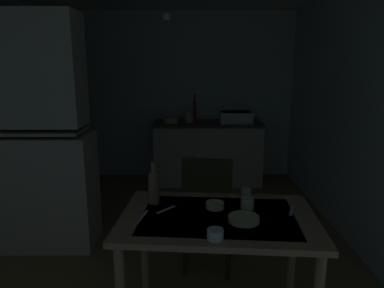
% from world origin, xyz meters
% --- Properties ---
extents(ground_plane, '(5.04, 5.04, 0.00)m').
position_xyz_m(ground_plane, '(0.00, 0.00, 0.00)').
color(ground_plane, olive).
extents(wall_back, '(3.59, 0.10, 2.38)m').
position_xyz_m(wall_back, '(0.00, 2.07, 1.19)').
color(wall_back, silver).
rests_on(wall_back, ground).
extents(wall_right, '(0.10, 4.14, 2.38)m').
position_xyz_m(wall_right, '(1.79, 0.00, 1.19)').
color(wall_right, silver).
rests_on(wall_right, ground).
extents(hutch_cabinet, '(1.09, 0.46, 2.10)m').
position_xyz_m(hutch_cabinet, '(-1.18, -0.10, 0.98)').
color(hutch_cabinet, beige).
rests_on(hutch_cabinet, ground).
extents(counter_cabinet, '(1.51, 0.64, 0.86)m').
position_xyz_m(counter_cabinet, '(0.50, 1.70, 0.43)').
color(counter_cabinet, beige).
rests_on(counter_cabinet, ground).
extents(sink_basin, '(0.44, 0.34, 0.15)m').
position_xyz_m(sink_basin, '(0.90, 1.70, 0.94)').
color(sink_basin, white).
rests_on(sink_basin, counter_cabinet).
extents(hand_pump, '(0.05, 0.27, 0.39)m').
position_xyz_m(hand_pump, '(0.32, 1.74, 1.03)').
color(hand_pump, '#B21E19').
rests_on(hand_pump, counter_cabinet).
extents(mixing_bowl_counter, '(0.20, 0.20, 0.07)m').
position_xyz_m(mixing_bowl_counter, '(-0.01, 1.65, 0.90)').
color(mixing_bowl_counter, beige).
rests_on(mixing_bowl_counter, counter_cabinet).
extents(stoneware_crock, '(0.12, 0.12, 0.13)m').
position_xyz_m(stoneware_crock, '(0.24, 1.70, 0.93)').
color(stoneware_crock, beige).
rests_on(stoneware_crock, counter_cabinet).
extents(dining_table, '(1.25, 0.86, 0.76)m').
position_xyz_m(dining_table, '(0.42, -1.17, 0.66)').
color(dining_table, '#A28361').
rests_on(dining_table, ground).
extents(chair_far_side, '(0.47, 0.47, 0.98)m').
position_xyz_m(chair_far_side, '(0.39, -0.57, 0.51)').
color(chair_far_side, '#31281B').
rests_on(chair_far_side, ground).
extents(serving_bowl_wide, '(0.18, 0.18, 0.03)m').
position_xyz_m(serving_bowl_wide, '(0.56, -1.26, 0.78)').
color(serving_bowl_wide, beige).
rests_on(serving_bowl_wide, dining_table).
extents(soup_bowl_small, '(0.12, 0.12, 0.04)m').
position_xyz_m(soup_bowl_small, '(0.41, -1.06, 0.78)').
color(soup_bowl_small, beige).
rests_on(soup_bowl_small, dining_table).
extents(teacup_cream, '(0.07, 0.07, 0.06)m').
position_xyz_m(teacup_cream, '(0.64, -0.87, 0.79)').
color(teacup_cream, '#ADD1C1').
rests_on(teacup_cream, dining_table).
extents(teacup_mint, '(0.09, 0.09, 0.06)m').
position_xyz_m(teacup_mint, '(0.38, -1.47, 0.79)').
color(teacup_mint, white).
rests_on(teacup_mint, dining_table).
extents(mug_dark, '(0.08, 0.08, 0.08)m').
position_xyz_m(mug_dark, '(0.61, -1.08, 0.80)').
color(mug_dark, beige).
rests_on(mug_dark, dining_table).
extents(glass_bottle, '(0.07, 0.07, 0.28)m').
position_xyz_m(glass_bottle, '(0.01, -0.97, 0.88)').
color(glass_bottle, olive).
rests_on(glass_bottle, dining_table).
extents(table_knife, '(0.05, 0.18, 0.00)m').
position_xyz_m(table_knife, '(-0.04, -1.19, 0.76)').
color(table_knife, silver).
rests_on(table_knife, dining_table).
extents(teaspoon_near_bowl, '(0.12, 0.13, 0.00)m').
position_xyz_m(teaspoon_near_bowl, '(0.09, -1.09, 0.76)').
color(teaspoon_near_bowl, beige).
rests_on(teaspoon_near_bowl, dining_table).
extents(teaspoon_by_cup, '(0.07, 0.14, 0.00)m').
position_xyz_m(teaspoon_by_cup, '(0.89, -1.11, 0.76)').
color(teaspoon_by_cup, beige).
rests_on(teaspoon_by_cup, dining_table).
extents(pendant_bulb, '(0.08, 0.08, 0.08)m').
position_xyz_m(pendant_bulb, '(0.03, 0.30, 2.09)').
color(pendant_bulb, '#F9EFCC').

